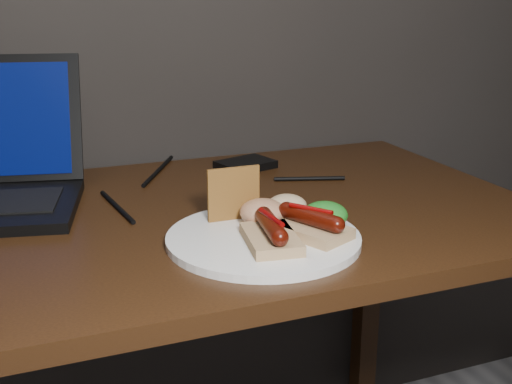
{
  "coord_description": "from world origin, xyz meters",
  "views": [
    {
      "loc": [
        -0.16,
        0.39,
        1.11
      ],
      "look_at": [
        0.17,
        1.24,
        0.82
      ],
      "focal_mm": 45.0,
      "sensor_mm": 36.0,
      "label": 1
    }
  ],
  "objects": [
    {
      "name": "desk",
      "position": [
        0.0,
        1.38,
        0.66
      ],
      "size": [
        1.4,
        0.7,
        0.75
      ],
      "color": "#351D0D",
      "rests_on": "ground"
    },
    {
      "name": "hard_drive",
      "position": [
        0.29,
        1.61,
        0.76
      ],
      "size": [
        0.13,
        0.11,
        0.02
      ],
      "primitive_type": "cube",
      "rotation": [
        0.0,
        0.0,
        0.29
      ],
      "color": "black",
      "rests_on": "desk"
    },
    {
      "name": "desk_cables",
      "position": [
        -0.04,
        1.51,
        0.75
      ],
      "size": [
        1.02,
        0.4,
        0.01
      ],
      "color": "black",
      "rests_on": "desk"
    },
    {
      "name": "plate",
      "position": [
        0.17,
        1.21,
        0.76
      ],
      "size": [
        0.29,
        0.29,
        0.01
      ],
      "primitive_type": "cylinder",
      "rotation": [
        0.0,
        0.0,
        0.01
      ],
      "color": "white",
      "rests_on": "desk"
    },
    {
      "name": "bread_sausage_center",
      "position": [
        0.17,
        1.17,
        0.78
      ],
      "size": [
        0.09,
        0.12,
        0.04
      ],
      "color": "tan",
      "rests_on": "plate"
    },
    {
      "name": "bread_sausage_right",
      "position": [
        0.24,
        1.19,
        0.78
      ],
      "size": [
        0.11,
        0.13,
        0.04
      ],
      "color": "tan",
      "rests_on": "plate"
    },
    {
      "name": "crispbread",
      "position": [
        0.15,
        1.29,
        0.8
      ],
      "size": [
        0.09,
        0.01,
        0.08
      ],
      "primitive_type": "cube",
      "color": "#A3662C",
      "rests_on": "plate"
    },
    {
      "name": "salad_greens",
      "position": [
        0.27,
        1.21,
        0.78
      ],
      "size": [
        0.07,
        0.07,
        0.04
      ],
      "primitive_type": "ellipsoid",
      "color": "#145110",
      "rests_on": "plate"
    },
    {
      "name": "salsa_mound",
      "position": [
        0.19,
        1.25,
        0.78
      ],
      "size": [
        0.07,
        0.07,
        0.04
      ],
      "primitive_type": "ellipsoid",
      "color": "#A02310",
      "rests_on": "plate"
    },
    {
      "name": "coleslaw_mound",
      "position": [
        0.24,
        1.28,
        0.78
      ],
      "size": [
        0.06,
        0.06,
        0.04
      ],
      "primitive_type": "ellipsoid",
      "color": "beige",
      "rests_on": "plate"
    }
  ]
}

